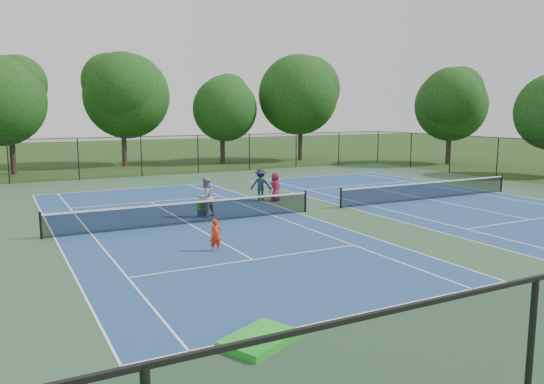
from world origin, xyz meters
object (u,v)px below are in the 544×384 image
child_player (216,235)px  ball_crate (202,213)px  tree_back_b (122,91)px  ball_hopper (201,205)px  tree_side_e (451,101)px  tree_back_a (8,96)px  bystander_b (261,185)px  instructor (206,197)px  tree_back_c (222,105)px  tree_back_d (301,91)px  bystander_c (276,187)px

child_player → ball_crate: child_player is taller
tree_back_b → ball_crate: tree_back_b is taller
ball_crate → ball_hopper: ball_hopper is taller
tree_side_e → child_player: 36.35m
tree_back_a → bystander_b: 23.60m
instructor → tree_back_c: bearing=-138.6°
ball_crate → ball_hopper: 0.37m
ball_crate → tree_back_d: bearing=50.2°
tree_back_a → tree_back_c: tree_back_a is taller
tree_back_b → bystander_b: (2.57, -21.91, -5.71)m
tree_back_a → tree_back_b: (9.00, 2.00, 0.56)m
tree_back_d → instructor: 30.20m
tree_side_e → tree_back_a: bearing=164.5°
bystander_c → ball_crate: bystander_c is taller
instructor → bystander_b: (4.36, 2.98, -0.06)m
tree_side_e → ball_hopper: tree_side_e is taller
ball_crate → ball_hopper: (0.00, 0.00, 0.37)m
child_player → tree_back_d: bearing=58.9°
child_player → ball_hopper: child_player is taller
bystander_c → ball_crate: bearing=1.8°
bystander_b → ball_hopper: (-4.51, -2.80, -0.35)m
tree_back_b → child_player: 31.60m
tree_back_d → tree_side_e: size_ratio=1.17×
instructor → ball_crate: (-0.14, 0.19, -0.78)m
tree_back_b → ball_hopper: 25.51m
tree_back_c → bystander_b: tree_back_c is taller
tree_back_b → tree_side_e: size_ratio=1.13×
tree_back_d → instructor: tree_back_d is taller
bystander_c → tree_back_a: bearing=-81.0°
instructor → tree_side_e: bearing=179.8°
ball_hopper → child_player: bearing=-105.9°
tree_back_c → ball_crate: tree_back_c is taller
tree_back_d → bystander_b: size_ratio=5.88×
tree_back_b → tree_side_e: bearing=-24.0°
tree_back_b → tree_back_c: tree_back_b is taller
tree_back_b → tree_back_d: (17.00, -2.00, 0.23)m
tree_back_a → tree_back_c: bearing=3.2°
tree_back_b → bystander_b: tree_back_b is taller
tree_back_a → bystander_b: (11.57, -19.91, -5.16)m
tree_side_e → bystander_c: tree_side_e is taller
tree_back_b → child_player: tree_back_b is taller
tree_back_a → child_player: tree_back_a is taller
tree_back_a → ball_crate: tree_back_a is taller
tree_back_c → ball_crate: size_ratio=24.54×
tree_back_d → child_player: tree_back_d is taller
tree_back_b → bystander_c: (3.19, -22.47, -5.81)m
instructor → tree_back_d: bearing=-153.7°
tree_back_a → tree_side_e: tree_back_a is taller
tree_back_b → child_player: bearing=-96.8°
child_player → instructor: 6.21m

